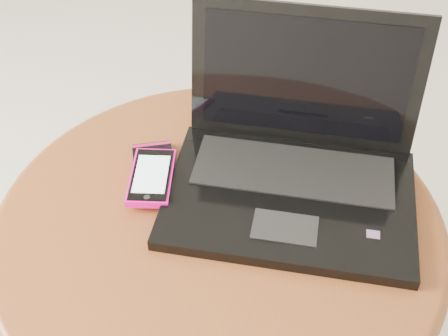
# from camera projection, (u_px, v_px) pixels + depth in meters

# --- Properties ---
(table) EXTENTS (0.70, 0.70, 0.56)m
(table) POSITION_uv_depth(u_px,v_px,m) (219.00, 266.00, 1.01)
(table) COLOR #542E13
(table) RESTS_ON ground
(laptop) EXTENTS (0.41, 0.35, 0.25)m
(laptop) POSITION_uv_depth(u_px,v_px,m) (294.00, 162.00, 0.95)
(laptop) COLOR black
(laptop) RESTS_ON table
(phone_black) EXTENTS (0.10, 0.14, 0.01)m
(phone_black) POSITION_uv_depth(u_px,v_px,m) (155.00, 170.00, 1.00)
(phone_black) COLOR black
(phone_black) RESTS_ON table
(phone_pink) EXTENTS (0.07, 0.13, 0.02)m
(phone_pink) POSITION_uv_depth(u_px,v_px,m) (152.00, 177.00, 0.97)
(phone_pink) COLOR #FF089B
(phone_pink) RESTS_ON phone_black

